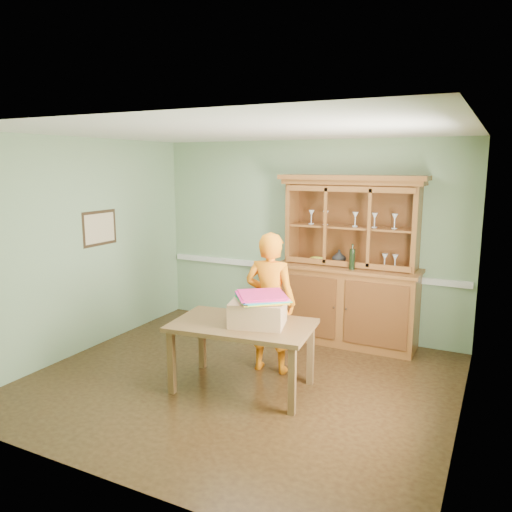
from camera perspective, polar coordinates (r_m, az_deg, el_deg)
The scene contains 14 objects.
floor at distance 5.71m, azimuth -1.84°, elevation -14.11°, with size 4.50×4.50×0.00m, color #483117.
ceiling at distance 5.20m, azimuth -2.02°, elevation 14.06°, with size 4.50×4.50×0.00m, color white.
wall_back at distance 7.09m, azimuth 5.82°, elevation 2.12°, with size 4.50×4.50×0.00m, color gray.
wall_left at distance 6.65m, azimuth -19.22°, elevation 1.03°, with size 4.00×4.00×0.00m, color gray.
wall_right at distance 4.68m, azimuth 23.11°, elevation -3.05°, with size 4.00×4.00×0.00m, color gray.
wall_front at distance 3.71m, azimuth -16.94°, elevation -6.05°, with size 4.50×4.50×0.00m, color gray.
chair_rail at distance 7.14m, azimuth 5.68°, elevation -1.48°, with size 4.41×0.05×0.08m, color silver.
framed_map at distance 6.82m, azimuth -17.40°, elevation 3.06°, with size 0.03×0.60×0.46m.
window_panel at distance 4.35m, azimuth 22.72°, elevation -1.95°, with size 0.03×0.96×1.36m.
china_hutch at distance 6.74m, azimuth 10.44°, elevation -3.34°, with size 1.90×0.63×2.23m.
dining_table at distance 5.31m, azimuth -1.58°, elevation -8.56°, with size 1.55×1.04×0.73m.
cardboard_box at distance 5.19m, azimuth 0.21°, elevation -6.53°, with size 0.55×0.44×0.26m, color tan.
kite_stack at distance 5.18m, azimuth 0.62°, elevation -4.72°, with size 0.65×0.65×0.06m.
person at distance 5.72m, azimuth 1.65°, elevation -5.35°, with size 0.59×0.39×1.63m, color orange.
Camera 1 is at (2.48, -4.56, 2.38)m, focal length 35.00 mm.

